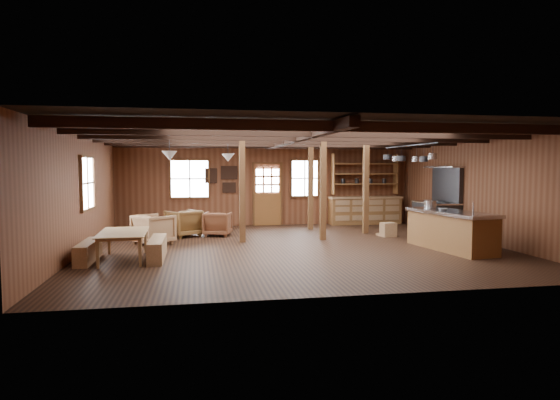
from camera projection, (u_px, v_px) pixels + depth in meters
The scene contains 22 objects.
room at pixel (295, 191), 11.53m from camera, with size 10.04×9.04×2.84m.
ceiling_joists at pixel (293, 139), 11.62m from camera, with size 9.80×8.82×0.18m.
timber_posts at pixel (297, 187), 13.67m from camera, with size 3.95×2.35×2.80m.
back_door at pixel (268, 200), 15.94m from camera, with size 1.02×0.08×2.15m.
window_back_left at pixel (190, 179), 15.44m from camera, with size 1.32×0.06×1.32m.
window_back_right at pixel (305, 178), 16.13m from camera, with size 1.02×0.06×1.32m.
window_left at pixel (87, 183), 11.13m from camera, with size 0.14×1.24×1.32m.
notice_boards at pixel (223, 177), 15.62m from camera, with size 1.08×0.03×0.90m.
back_counter at pixel (365, 207), 16.32m from camera, with size 2.55×0.60×2.45m.
pendant_lamps at pixel (201, 157), 12.06m from camera, with size 1.86×2.36×0.66m.
pot_rack at pixel (406, 157), 12.48m from camera, with size 0.40×3.00×0.46m.
kitchen_island at pixel (451, 230), 11.20m from camera, with size 1.23×2.60×1.20m.
step_stool at pixel (388, 230), 13.36m from camera, with size 0.45×0.32×0.40m, color olive.
commercial_range at pixel (438, 212), 13.84m from camera, with size 0.84×1.63×2.01m.
dining_table at pixel (125, 246), 9.96m from camera, with size 1.74×0.97×0.61m, color olive.
bench_wall at pixel (88, 252), 9.83m from camera, with size 0.28×1.52×0.42m, color olive.
bench_aisle at pixel (157, 249), 10.08m from camera, with size 0.30×1.62×0.45m, color olive.
armchair_a at pixel (184, 223), 13.35m from camera, with size 0.82×0.85×0.77m, color brown.
armchair_b at pixel (218, 224), 13.52m from camera, with size 0.74×0.76×0.69m, color brown.
armchair_c at pixel (154, 229), 11.97m from camera, with size 0.83×0.86×0.78m, color #946843.
counter_pot at pixel (430, 204), 12.14m from camera, with size 0.30×0.30×0.18m, color #ADAFB4.
bowl at pixel (442, 209), 11.26m from camera, with size 0.23×0.23×0.06m, color silver.
Camera 1 is at (-2.40, -11.27, 1.98)m, focal length 30.00 mm.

